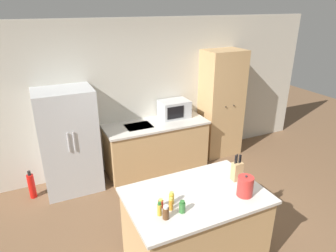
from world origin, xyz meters
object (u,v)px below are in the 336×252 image
at_px(spice_bottle_amber_oil, 161,203).
at_px(spice_bottle_orange_cap, 159,209).
at_px(spice_bottle_pale_salt, 166,213).
at_px(fire_extinguisher, 32,186).
at_px(refrigerator, 69,141).
at_px(knife_block, 237,171).
at_px(spice_bottle_tall_dark, 172,198).
at_px(spice_bottle_green_herb, 182,207).
at_px(kettle, 245,186).
at_px(pantry_cabinet, 221,104).
at_px(microwave, 174,109).
at_px(spice_bottle_short_red, 171,204).

xyz_separation_m(spice_bottle_amber_oil, spice_bottle_orange_cap, (-0.06, -0.10, 0.02)).
xyz_separation_m(spice_bottle_pale_salt, fire_extinguisher, (-1.20, 2.33, -0.77)).
bearing_deg(spice_bottle_amber_oil, refrigerator, 105.28).
xyz_separation_m(refrigerator, knife_block, (1.59, -2.08, 0.20)).
bearing_deg(spice_bottle_tall_dark, spice_bottle_pale_salt, -129.25).
xyz_separation_m(spice_bottle_green_herb, kettle, (0.73, -0.03, 0.05)).
xyz_separation_m(pantry_cabinet, spice_bottle_amber_oil, (-2.25, -2.23, -0.06)).
relative_size(spice_bottle_amber_oil, spice_bottle_green_herb, 0.76).
xyz_separation_m(pantry_cabinet, spice_bottle_green_herb, (-2.09, -2.39, -0.05)).
relative_size(spice_bottle_orange_cap, fire_extinguisher, 0.32).
height_order(microwave, spice_bottle_tall_dark, microwave).
relative_size(refrigerator, spice_bottle_pale_salt, 11.49).
bearing_deg(spice_bottle_pale_salt, spice_bottle_green_herb, 5.62).
relative_size(microwave, spice_bottle_green_herb, 4.08).
bearing_deg(pantry_cabinet, spice_bottle_amber_oil, -135.19).
bearing_deg(kettle, refrigerator, 122.15).
height_order(microwave, kettle, microwave).
distance_m(spice_bottle_orange_cap, kettle, 0.95).
xyz_separation_m(pantry_cabinet, spice_bottle_pale_salt, (-2.27, -2.41, -0.04)).
distance_m(pantry_cabinet, spice_bottle_green_herb, 3.17).
distance_m(knife_block, spice_bottle_amber_oil, 1.00).
relative_size(pantry_cabinet, spice_bottle_orange_cap, 13.78).
bearing_deg(refrigerator, fire_extinguisher, -178.56).
bearing_deg(pantry_cabinet, spice_bottle_short_red, -133.24).
height_order(spice_bottle_pale_salt, kettle, kettle).
bearing_deg(microwave, pantry_cabinet, -3.28).
distance_m(pantry_cabinet, spice_bottle_short_red, 3.17).
xyz_separation_m(spice_bottle_orange_cap, fire_extinguisher, (-1.17, 2.26, -0.77)).
height_order(refrigerator, spice_bottle_tall_dark, refrigerator).
bearing_deg(spice_bottle_pale_salt, microwave, 62.25).
bearing_deg(spice_bottle_tall_dark, kettle, -14.11).
bearing_deg(spice_bottle_short_red, kettle, -7.86).
relative_size(microwave, spice_bottle_amber_oil, 5.39).
height_order(spice_bottle_tall_dark, fire_extinguisher, spice_bottle_tall_dark).
bearing_deg(fire_extinguisher, refrigerator, 1.44).
relative_size(microwave, spice_bottle_orange_cap, 3.54).
xyz_separation_m(refrigerator, microwave, (1.87, 0.12, 0.22)).
distance_m(spice_bottle_green_herb, spice_bottle_pale_salt, 0.19).
bearing_deg(refrigerator, spice_bottle_pale_salt, -76.34).
height_order(refrigerator, knife_block, refrigerator).
height_order(knife_block, fire_extinguisher, knife_block).
bearing_deg(spice_bottle_green_herb, knife_block, 16.58).
distance_m(microwave, kettle, 2.51).
relative_size(spice_bottle_short_red, fire_extinguisher, 0.29).
bearing_deg(knife_block, fire_extinguisher, 137.11).
height_order(spice_bottle_tall_dark, kettle, kettle).
bearing_deg(microwave, spice_bottle_amber_oil, -119.07).
xyz_separation_m(microwave, spice_bottle_green_herb, (-1.11, -2.45, -0.08)).
xyz_separation_m(refrigerator, spice_bottle_tall_dark, (0.72, -2.17, 0.15)).
distance_m(spice_bottle_tall_dark, fire_extinguisher, 2.65).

